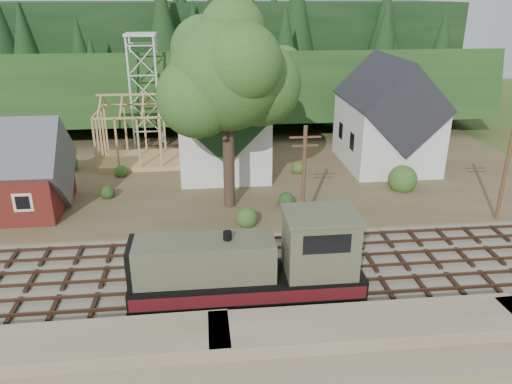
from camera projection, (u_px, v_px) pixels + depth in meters
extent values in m
plane|color=#384C1E|center=(207.00, 275.00, 31.03)|extent=(140.00, 140.00, 0.00)
cube|color=#7F7259|center=(210.00, 370.00, 23.19)|extent=(64.00, 5.00, 1.60)
cube|color=#726B5B|center=(207.00, 274.00, 31.00)|extent=(64.00, 11.00, 0.16)
cube|color=brown|center=(204.00, 175.00, 47.59)|extent=(64.00, 26.00, 0.30)
cube|color=#1E3F19|center=(202.00, 118.00, 69.80)|extent=(70.00, 28.96, 12.74)
cube|color=black|center=(202.00, 96.00, 84.57)|extent=(80.00, 20.00, 12.00)
cube|color=silver|center=(223.00, 135.00, 48.39)|extent=(8.00, 12.00, 6.40)
cube|color=#193719|center=(222.00, 102.00, 47.20)|extent=(8.40, 12.96, 8.40)
cube|color=silver|center=(225.00, 92.00, 40.92)|extent=(2.40, 2.40, 4.00)
cone|color=#193719|center=(224.00, 51.00, 39.69)|extent=(5.37, 5.37, 2.60)
cube|color=silver|center=(386.00, 133.00, 49.05)|extent=(8.00, 10.00, 6.40)
cube|color=black|center=(389.00, 100.00, 47.86)|extent=(8.40, 10.80, 8.40)
cube|color=tan|center=(144.00, 160.00, 50.54)|extent=(8.00, 6.00, 0.50)
cube|color=tan|center=(138.00, 94.00, 48.07)|extent=(8.00, 0.18, 0.18)
cube|color=silver|center=(130.00, 95.00, 52.51)|extent=(0.18, 0.18, 12.00)
cube|color=silver|center=(157.00, 94.00, 52.79)|extent=(0.18, 0.18, 12.00)
cube|color=silver|center=(134.00, 90.00, 55.09)|extent=(0.18, 0.18, 12.00)
cube|color=silver|center=(159.00, 90.00, 55.37)|extent=(0.18, 0.18, 12.00)
cube|color=silver|center=(140.00, 34.00, 51.71)|extent=(3.20, 3.20, 0.25)
cylinder|color=#38281E|center=(229.00, 158.00, 38.86)|extent=(0.90, 0.90, 8.00)
sphere|color=#315821|center=(227.00, 74.00, 36.44)|extent=(8.40, 8.40, 8.40)
sphere|color=#315821|center=(259.00, 85.00, 37.99)|extent=(6.40, 6.40, 6.40)
sphere|color=#315821|center=(198.00, 97.00, 36.05)|extent=(6.00, 6.00, 6.00)
cylinder|color=#4C331E|center=(304.00, 181.00, 35.04)|extent=(0.28, 0.28, 8.00)
cube|color=#4C331E|center=(305.00, 137.00, 33.85)|extent=(2.20, 0.12, 0.12)
cube|color=#4C331E|center=(305.00, 146.00, 34.07)|extent=(1.80, 0.12, 0.12)
cylinder|color=#4C331E|center=(505.00, 174.00, 36.52)|extent=(0.28, 0.28, 8.00)
cube|color=#4C331E|center=(512.00, 139.00, 35.55)|extent=(1.80, 0.12, 0.12)
cube|color=black|center=(248.00, 295.00, 28.36)|extent=(12.79, 2.66, 0.37)
cube|color=black|center=(247.00, 283.00, 28.08)|extent=(12.79, 3.09, 1.17)
cube|color=#51503B|center=(205.00, 259.00, 27.21)|extent=(7.67, 2.45, 2.24)
cube|color=#51503B|center=(320.00, 244.00, 27.63)|extent=(3.84, 2.98, 3.41)
cube|color=#51503B|center=(321.00, 215.00, 26.97)|extent=(4.05, 3.20, 0.21)
cube|color=black|center=(327.00, 244.00, 25.95)|extent=(2.56, 0.06, 1.07)
cube|color=#4B1014|center=(250.00, 299.00, 26.63)|extent=(12.79, 0.04, 0.75)
cube|color=#4B1014|center=(245.00, 269.00, 29.53)|extent=(12.79, 0.04, 0.75)
cylinder|color=black|center=(227.00, 238.00, 26.88)|extent=(0.47, 0.47, 0.75)
imported|color=#506AAC|center=(49.00, 192.00, 41.53)|extent=(2.59, 3.64, 1.15)
imported|color=#AB1B0D|center=(400.00, 160.00, 49.74)|extent=(3.90, 1.94, 1.06)
cylinder|color=silver|center=(1.00, 209.00, 37.30)|extent=(0.09, 0.09, 2.00)
cylinder|color=tan|center=(2.00, 216.00, 37.52)|extent=(1.27, 1.27, 0.07)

